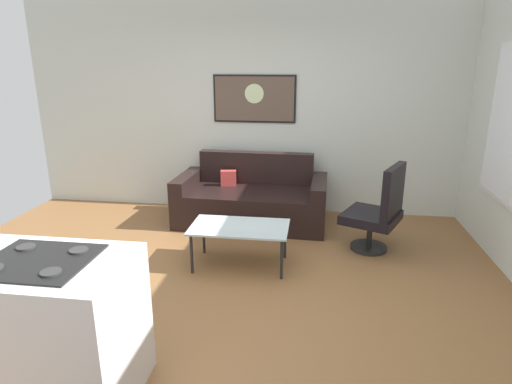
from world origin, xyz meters
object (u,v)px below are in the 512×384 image
Objects in this scene: couch at (252,201)px; coffee_table at (240,229)px; armchair at (379,211)px; wall_painting at (254,99)px.

coffee_table is (0.06, -1.24, 0.10)m from couch.
couch is 1.96× the size of armchair.
armchair is 0.89× the size of wall_painting.
armchair is at bearing -25.30° from couch.
armchair is 2.22m from wall_painting.
armchair is (1.42, 0.54, 0.07)m from coffee_table.
coffee_table is at bearing -87.06° from couch.
armchair is (1.48, -0.70, 0.18)m from couch.
armchair reaches higher than couch.
wall_painting is (-1.52, 1.22, 1.06)m from armchair.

